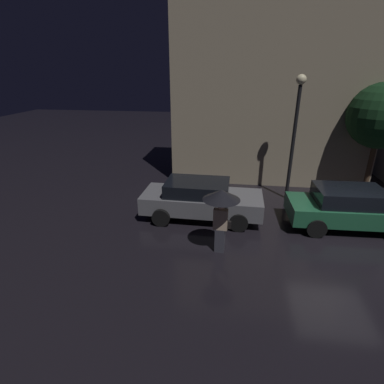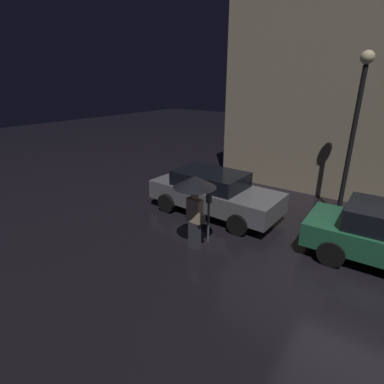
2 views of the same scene
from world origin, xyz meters
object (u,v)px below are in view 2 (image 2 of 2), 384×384
(parking_meter, at_px, (209,214))
(street_lamp_near, at_px, (356,117))
(pedestrian_with_umbrella, at_px, (195,191))
(parked_car_grey, at_px, (213,192))

(parking_meter, distance_m, street_lamp_near, 5.12)
(parking_meter, bearing_deg, pedestrian_with_umbrella, -104.39)
(parked_car_grey, relative_size, parking_meter, 3.13)
(pedestrian_with_umbrella, distance_m, street_lamp_near, 5.27)
(parking_meter, relative_size, street_lamp_near, 0.28)
(parked_car_grey, height_order, parking_meter, parked_car_grey)
(pedestrian_with_umbrella, height_order, street_lamp_near, street_lamp_near)
(parked_car_grey, bearing_deg, pedestrian_with_umbrella, -68.45)
(parking_meter, bearing_deg, parked_car_grey, 118.62)
(pedestrian_with_umbrella, bearing_deg, parked_car_grey, -64.31)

